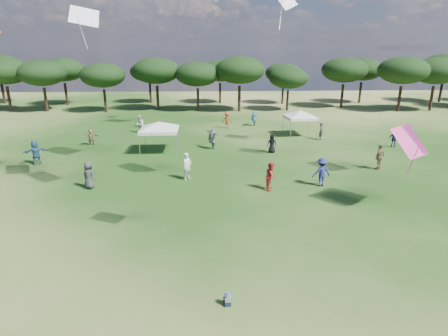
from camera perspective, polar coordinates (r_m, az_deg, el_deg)
The scene contains 5 objects.
tree_line at distance 56.48m, azimuth 1.21°, elevation 14.61°, with size 108.78×17.63×7.77m.
tent_left at distance 32.39m, azimuth -9.89°, elevation 6.75°, with size 6.41×6.41×2.94m.
tent_right at distance 38.97m, azimuth 11.59°, elevation 8.42°, with size 5.85×5.85×2.89m.
toddler at distance 13.84m, azimuth 0.53°, elevation -19.37°, with size 0.36×0.39×0.51m.
festival_crowd at distance 32.92m, azimuth -1.69°, elevation 4.30°, with size 31.47×22.08×1.91m.
Camera 1 is at (-1.23, -8.86, 8.60)m, focal length 30.00 mm.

